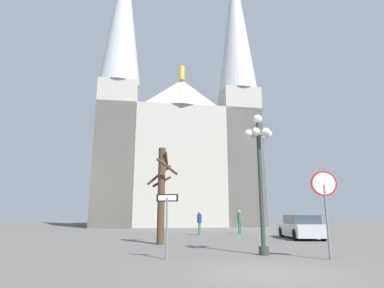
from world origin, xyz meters
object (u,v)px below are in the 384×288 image
(parked_car_near_silver, at_px, (301,227))
(pedestrian_walking, at_px, (199,220))
(stop_sign, at_px, (325,196))
(street_lamp, at_px, (259,158))
(bare_tree, at_px, (161,192))
(one_way_arrow_sign, at_px, (167,216))
(pedestrian_standing, at_px, (239,219))
(cathedral, at_px, (177,141))

(parked_car_near_silver, xyz_separation_m, pedestrian_walking, (-5.76, 3.83, 0.36))
(stop_sign, height_order, parked_car_near_silver, stop_sign)
(parked_car_near_silver, distance_m, pedestrian_walking, 6.92)
(street_lamp, height_order, bare_tree, street_lamp)
(street_lamp, distance_m, pedestrian_walking, 11.57)
(stop_sign, height_order, one_way_arrow_sign, stop_sign)
(bare_tree, xyz_separation_m, parked_car_near_silver, (8.48, 2.93, -1.87))
(one_way_arrow_sign, relative_size, pedestrian_standing, 1.19)
(pedestrian_walking, bearing_deg, stop_sign, -77.67)
(cathedral, height_order, street_lamp, cathedral)
(pedestrian_walking, distance_m, pedestrian_standing, 3.36)
(one_way_arrow_sign, bearing_deg, bare_tree, 92.22)
(stop_sign, bearing_deg, street_lamp, 141.68)
(pedestrian_standing, bearing_deg, street_lamp, -99.99)
(parked_car_near_silver, bearing_deg, pedestrian_walking, 146.34)
(cathedral, bearing_deg, parked_car_near_silver, -73.15)
(street_lamp, xyz_separation_m, bare_tree, (-3.73, 4.49, -1.01))
(stop_sign, distance_m, bare_tree, 8.05)
(pedestrian_standing, bearing_deg, stop_sign, -91.74)
(street_lamp, bearing_deg, one_way_arrow_sign, -167.27)
(street_lamp, bearing_deg, bare_tree, 129.77)
(pedestrian_walking, bearing_deg, pedestrian_standing, 18.84)
(one_way_arrow_sign, height_order, parked_car_near_silver, one_way_arrow_sign)
(one_way_arrow_sign, height_order, street_lamp, street_lamp)
(one_way_arrow_sign, relative_size, bare_tree, 0.44)
(cathedral, bearing_deg, bare_tree, -94.48)
(one_way_arrow_sign, relative_size, pedestrian_walking, 1.25)
(cathedral, height_order, bare_tree, cathedral)
(cathedral, xyz_separation_m, stop_sign, (3.56, -30.45, -8.86))
(cathedral, xyz_separation_m, bare_tree, (-1.92, -24.57, -8.38))
(street_lamp, distance_m, bare_tree, 5.92)
(one_way_arrow_sign, distance_m, parked_car_near_silver, 11.68)
(one_way_arrow_sign, distance_m, pedestrian_standing, 14.31)
(one_way_arrow_sign, bearing_deg, pedestrian_walking, 78.17)
(stop_sign, xyz_separation_m, parked_car_near_silver, (2.99, 8.80, -1.38))
(pedestrian_standing, bearing_deg, one_way_arrow_sign, -113.47)
(cathedral, height_order, one_way_arrow_sign, cathedral)
(street_lamp, height_order, pedestrian_walking, street_lamp)
(cathedral, bearing_deg, stop_sign, -83.32)
(one_way_arrow_sign, xyz_separation_m, pedestrian_walking, (2.52, 12.04, -0.36))
(street_lamp, relative_size, parked_car_near_silver, 1.18)
(one_way_arrow_sign, distance_m, street_lamp, 4.21)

